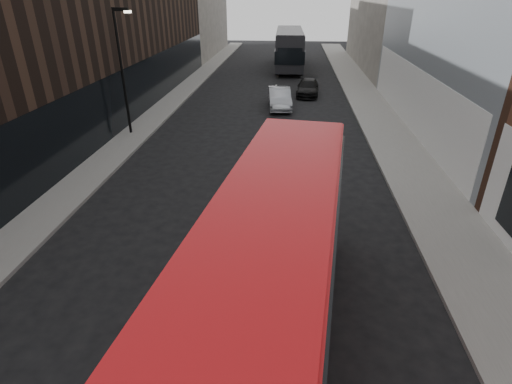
% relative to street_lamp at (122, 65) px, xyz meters
% --- Properties ---
extents(sidewalk_right, '(3.00, 80.00, 0.15)m').
position_rel_street_lamp_xyz_m(sidewalk_right, '(15.72, 7.00, -4.11)').
color(sidewalk_right, slate).
rests_on(sidewalk_right, ground).
extents(sidewalk_left, '(2.00, 80.00, 0.15)m').
position_rel_street_lamp_xyz_m(sidewalk_left, '(0.22, 7.00, -4.11)').
color(sidewalk_left, slate).
rests_on(sidewalk_left, ground).
extents(building_left_mid, '(5.00, 24.00, 14.00)m').
position_rel_street_lamp_xyz_m(building_left_mid, '(-3.28, 12.00, 2.82)').
color(building_left_mid, black).
rests_on(building_left_mid, ground).
extents(building_left_far, '(5.00, 20.00, 13.00)m').
position_rel_street_lamp_xyz_m(building_left_far, '(-3.28, 34.00, 2.32)').
color(building_left_far, '#69645D').
rests_on(building_left_far, ground).
extents(street_lamp, '(1.06, 0.22, 7.00)m').
position_rel_street_lamp_xyz_m(street_lamp, '(0.00, 0.00, 0.00)').
color(street_lamp, black).
rests_on(street_lamp, sidewalk_left).
extents(red_bus, '(3.92, 11.01, 4.37)m').
position_rel_street_lamp_xyz_m(red_bus, '(9.43, -15.80, -1.76)').
color(red_bus, '#B70B0F').
rests_on(red_bus, ground).
extents(grey_bus, '(3.25, 12.77, 4.09)m').
position_rel_street_lamp_xyz_m(grey_bus, '(9.23, 24.37, -1.99)').
color(grey_bus, black).
rests_on(grey_bus, ground).
extents(car_a, '(2.12, 4.23, 1.38)m').
position_rel_street_lamp_xyz_m(car_a, '(9.22, -6.00, -3.49)').
color(car_a, black).
rests_on(car_a, ground).
extents(car_b, '(2.03, 4.68, 1.50)m').
position_rel_street_lamp_xyz_m(car_b, '(8.80, 7.05, -3.43)').
color(car_b, '#9B9DA3').
rests_on(car_b, ground).
extents(car_c, '(2.07, 4.48, 1.27)m').
position_rel_street_lamp_xyz_m(car_c, '(11.04, 11.39, -3.55)').
color(car_c, black).
rests_on(car_c, ground).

